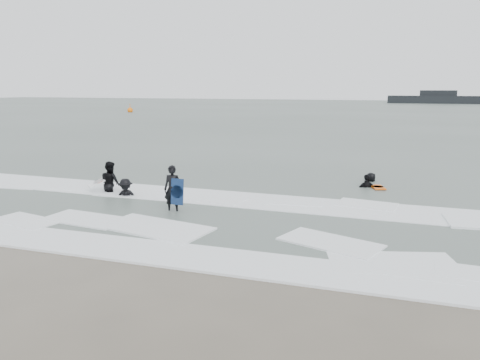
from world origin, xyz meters
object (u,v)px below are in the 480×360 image
(buoy, at_px, (130,110))
(surfer_breaker, at_px, (126,198))
(surfer_wading, at_px, (111,193))
(surfer_right_far, at_px, (371,182))
(vessel_horizon, at_px, (438,99))
(surfer_centre, at_px, (173,212))
(surfer_right_near, at_px, (367,188))

(buoy, bearing_deg, surfer_breaker, -57.91)
(surfer_wading, distance_m, surfer_breaker, 1.29)
(surfer_right_far, xyz_separation_m, vessel_horizon, (9.93, 120.98, 1.36))
(surfer_centre, distance_m, surfer_wading, 4.54)
(surfer_breaker, relative_size, vessel_horizon, 0.06)
(surfer_breaker, bearing_deg, buoy, 104.61)
(surfer_right_near, distance_m, buoy, 70.73)
(surfer_centre, bearing_deg, surfer_right_far, 43.98)
(surfer_breaker, distance_m, buoy, 69.46)
(surfer_centre, bearing_deg, surfer_wading, 146.71)
(surfer_wading, distance_m, vessel_horizon, 128.88)
(vessel_horizon, bearing_deg, surfer_right_near, -94.68)
(surfer_breaker, height_order, surfer_right_far, surfer_breaker)
(surfer_centre, xyz_separation_m, surfer_breaker, (-2.94, 1.38, 0.00))
(surfer_breaker, relative_size, buoy, 1.02)
(surfer_centre, height_order, surfer_breaker, surfer_centre)
(surfer_breaker, bearing_deg, surfer_right_far, 18.17)
(buoy, bearing_deg, vessel_horizon, 50.74)
(surfer_centre, distance_m, surfer_breaker, 3.25)
(surfer_wading, distance_m, surfer_right_far, 12.37)
(surfer_right_near, relative_size, buoy, 1.09)
(surfer_right_far, bearing_deg, buoy, -85.31)
(surfer_centre, distance_m, buoy, 72.21)
(surfer_right_far, height_order, vessel_horizon, vessel_horizon)
(surfer_centre, xyz_separation_m, vessel_horizon, (16.53, 129.20, 1.36))
(surfer_right_near, height_order, surfer_right_far, surfer_right_near)
(vessel_horizon, bearing_deg, surfer_centre, -97.29)
(surfer_wading, xyz_separation_m, surfer_right_far, (10.68, 6.24, 0.00))
(buoy, relative_size, vessel_horizon, 0.06)
(surfer_right_near, distance_m, vessel_horizon, 122.82)
(surfer_breaker, xyz_separation_m, surfer_right_far, (9.54, 6.84, 0.00))
(surfer_breaker, distance_m, vessel_horizon, 129.30)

